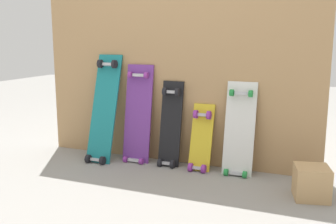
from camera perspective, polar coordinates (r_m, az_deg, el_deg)
The scene contains 8 objects.
ground_plane at distance 3.34m, azimuth 0.46°, elevation -7.33°, with size 12.00×12.00×0.00m, color gray.
plywood_wall_panel at distance 3.25m, azimuth 0.94°, elevation 6.51°, with size 2.37×0.04×1.59m, color tan.
skateboard_teal at distance 3.40m, azimuth -9.27°, elevation 0.02°, with size 0.22×0.35×0.95m.
skateboard_purple at distance 3.33m, azimuth -4.39°, elevation -0.83°, with size 0.24×0.20×0.88m.
skateboard_black at distance 3.22m, azimuth 0.33°, elevation -2.26°, with size 0.18×0.20×0.75m.
skateboard_yellow at distance 3.14m, azimuth 4.75°, elevation -4.24°, with size 0.17×0.22×0.58m.
skateboard_white at distance 3.06m, azimuth 10.22°, elevation -3.02°, with size 0.23×0.20×0.78m.
wooden_crate at distance 2.77m, azimuth 19.97°, elevation -9.54°, with size 0.21×0.21×0.21m, color tan.
Camera 1 is at (1.17, -2.95, 1.04)m, focal length 42.31 mm.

